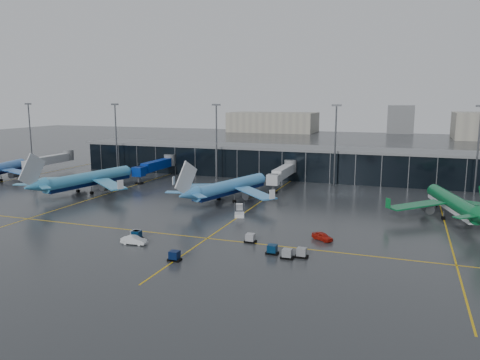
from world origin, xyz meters
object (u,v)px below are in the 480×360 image
(airliner_arkefly, at_px, (89,171))
(airliner_aer_lingus, at_px, (454,194))
(service_van_red, at_px, (322,236))
(airliner_klm_near, at_px, (231,179))
(baggage_carts, at_px, (220,246))
(service_van_white, at_px, (134,240))
(mobile_airstair, at_px, (239,213))

(airliner_arkefly, distance_m, airliner_aer_lingus, 98.00)
(service_van_red, bearing_deg, airliner_klm_near, 82.06)
(airliner_klm_near, bearing_deg, airliner_arkefly, -158.96)
(baggage_carts, bearing_deg, airliner_aer_lingus, 43.32)
(airliner_arkefly, xyz_separation_m, airliner_aer_lingus, (97.95, 3.19, -0.63))
(airliner_klm_near, relative_size, service_van_red, 8.50)
(airliner_arkefly, distance_m, service_van_red, 76.85)
(baggage_carts, xyz_separation_m, service_van_red, (16.57, 12.05, 0.02))
(airliner_klm_near, distance_m, airliner_aer_lingus, 54.99)
(airliner_aer_lingus, bearing_deg, service_van_white, -159.07)
(service_van_red, distance_m, service_van_white, 36.22)
(airliner_aer_lingus, height_order, mobile_airstair, airliner_aer_lingus)
(airliner_klm_near, height_order, mobile_airstair, airliner_klm_near)
(airliner_klm_near, relative_size, baggage_carts, 1.10)
(airliner_arkefly, height_order, mobile_airstair, airliner_arkefly)
(airliner_aer_lingus, bearing_deg, service_van_red, -147.48)
(mobile_airstair, xyz_separation_m, service_van_red, (21.52, -11.98, 0.01))
(mobile_airstair, bearing_deg, airliner_aer_lingus, -1.25)
(mobile_airstair, distance_m, service_van_white, 29.04)
(airliner_arkefly, bearing_deg, airliner_klm_near, 14.93)
(airliner_arkefly, bearing_deg, mobile_airstair, -3.35)
(airliner_aer_lingus, xyz_separation_m, baggage_carts, (-41.80, -39.42, -5.00))
(baggage_carts, height_order, mobile_airstair, mobile_airstair)
(airliner_klm_near, bearing_deg, service_van_red, -26.93)
(airliner_arkefly, height_order, airliner_klm_near, airliner_arkefly)
(airliner_arkefly, distance_m, baggage_carts, 67.06)
(airliner_aer_lingus, height_order, baggage_carts, airliner_aer_lingus)
(airliner_aer_lingus, height_order, service_van_red, airliner_aer_lingus)
(service_van_white, bearing_deg, baggage_carts, -85.47)
(airliner_klm_near, xyz_separation_m, baggage_carts, (13.19, -39.90, -5.23))
(airliner_aer_lingus, relative_size, baggage_carts, 1.06)
(airliner_aer_lingus, distance_m, mobile_airstair, 49.46)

